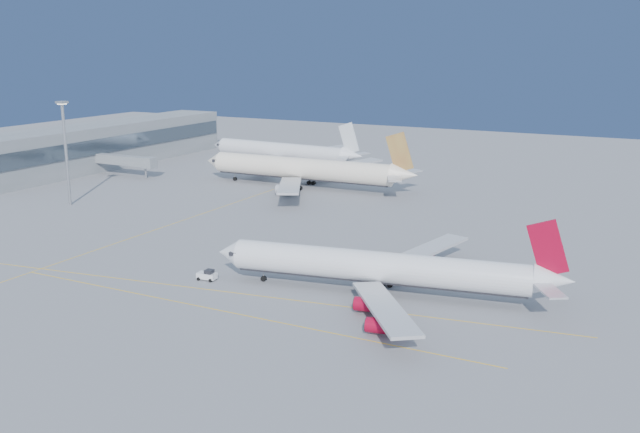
{
  "coord_description": "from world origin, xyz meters",
  "views": [
    {
      "loc": [
        67.93,
        -103.22,
        42.08
      ],
      "look_at": [
        1.38,
        25.45,
        7.0
      ],
      "focal_mm": 40.0,
      "sensor_mm": 36.0,
      "label": 1
    }
  ],
  "objects_px": {
    "airliner_etihad": "(306,169)",
    "pushback_tug": "(207,275)",
    "airliner_third": "(284,151)",
    "light_mast": "(65,144)",
    "airliner_virgin": "(385,268)"
  },
  "relations": [
    {
      "from": "airliner_etihad",
      "to": "pushback_tug",
      "type": "bearing_deg",
      "value": -75.01
    },
    {
      "from": "airliner_third",
      "to": "light_mast",
      "type": "distance_m",
      "value": 84.39
    },
    {
      "from": "airliner_third",
      "to": "airliner_virgin",
      "type": "bearing_deg",
      "value": -48.65
    },
    {
      "from": "airliner_etihad",
      "to": "airliner_third",
      "type": "relative_size",
      "value": 1.12
    },
    {
      "from": "airliner_third",
      "to": "airliner_etihad",
      "type": "bearing_deg",
      "value": -46.57
    },
    {
      "from": "airliner_etihad",
      "to": "airliner_third",
      "type": "height_order",
      "value": "airliner_etihad"
    },
    {
      "from": "airliner_etihad",
      "to": "airliner_virgin",
      "type": "bearing_deg",
      "value": -55.04
    },
    {
      "from": "airliner_virgin",
      "to": "pushback_tug",
      "type": "distance_m",
      "value": 32.94
    },
    {
      "from": "airliner_third",
      "to": "pushback_tug",
      "type": "relative_size",
      "value": 17.12
    },
    {
      "from": "airliner_etihad",
      "to": "pushback_tug",
      "type": "distance_m",
      "value": 88.61
    },
    {
      "from": "pushback_tug",
      "to": "light_mast",
      "type": "distance_m",
      "value": 79.96
    },
    {
      "from": "airliner_virgin",
      "to": "light_mast",
      "type": "relative_size",
      "value": 2.25
    },
    {
      "from": "pushback_tug",
      "to": "light_mast",
      "type": "bearing_deg",
      "value": 149.07
    },
    {
      "from": "airliner_virgin",
      "to": "airliner_third",
      "type": "distance_m",
      "value": 136.11
    },
    {
      "from": "airliner_third",
      "to": "pushback_tug",
      "type": "height_order",
      "value": "airliner_third"
    }
  ]
}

